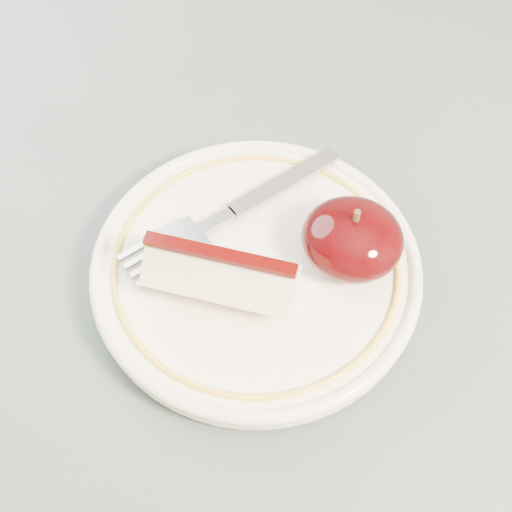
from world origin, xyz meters
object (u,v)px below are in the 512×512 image
(table, at_px, (161,336))
(apple_half, at_px, (352,239))
(plate, at_px, (256,268))
(fork, at_px, (231,213))

(table, bearing_deg, apple_half, 20.28)
(plate, bearing_deg, apple_half, 25.63)
(plate, relative_size, apple_half, 3.32)
(apple_half, bearing_deg, table, -159.72)
(fork, bearing_deg, plate, -101.65)
(table, relative_size, plate, 4.31)
(table, distance_m, fork, 0.13)
(table, height_order, apple_half, apple_half)
(table, distance_m, plate, 0.12)
(table, bearing_deg, fork, 49.67)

